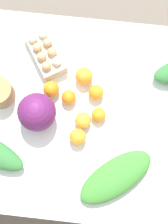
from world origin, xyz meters
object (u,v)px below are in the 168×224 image
object	(u,v)px
orange_0	(96,92)
orange_1	(69,97)
cabbage_purple	(37,112)
orange_5	(99,115)
orange_4	(78,137)
egg_carton	(45,53)
greens_bunch_chard	(116,177)
orange_2	(83,120)
orange_3	(84,76)
orange_6	(51,89)

from	to	relation	value
orange_0	orange_1	xyz separation A→B (m)	(-0.12, -0.04, -0.00)
cabbage_purple	orange_5	xyz separation A→B (m)	(0.27, 0.03, -0.05)
orange_4	egg_carton	bearing A→B (deg)	117.45
greens_bunch_chard	orange_1	xyz separation A→B (m)	(-0.25, 0.33, 0.00)
egg_carton	orange_5	world-z (taller)	egg_carton
orange_2	orange_4	world-z (taller)	orange_4
greens_bunch_chard	orange_2	distance (m)	0.29
orange_0	orange_3	size ratio (longest dim) A/B	0.86
egg_carton	orange_6	xyz separation A→B (m)	(0.05, -0.17, -0.00)
egg_carton	orange_4	xyz separation A→B (m)	(0.20, -0.38, -0.00)
egg_carton	orange_4	bearing A→B (deg)	-5.11
orange_0	orange_3	world-z (taller)	orange_3
cabbage_purple	orange_6	size ratio (longest dim) A/B	2.27
egg_carton	orange_4	world-z (taller)	egg_carton
orange_1	orange_2	distance (m)	0.13
greens_bunch_chard	orange_6	world-z (taller)	orange_6
orange_2	orange_6	xyz separation A→B (m)	(-0.16, 0.13, 0.00)
orange_0	egg_carton	bearing A→B (deg)	147.21
greens_bunch_chard	orange_0	distance (m)	0.39
orange_0	orange_5	size ratio (longest dim) A/B	1.09
orange_4	orange_1	bearing A→B (deg)	109.36
greens_bunch_chard	orange_4	bearing A→B (deg)	139.82
orange_2	orange_3	bearing A→B (deg)	95.03
orange_2	orange_1	bearing A→B (deg)	127.53
cabbage_purple	orange_0	world-z (taller)	cabbage_purple
orange_2	orange_6	world-z (taller)	orange_6
egg_carton	greens_bunch_chard	bearing A→B (deg)	2.88
egg_carton	orange_1	xyz separation A→B (m)	(0.14, -0.20, -0.01)
orange_5	orange_6	distance (m)	0.25
orange_0	orange_5	distance (m)	0.11
egg_carton	orange_4	size ratio (longest dim) A/B	3.54
orange_3	orange_5	distance (m)	0.19
orange_3	orange_4	xyz separation A→B (m)	(0.00, -0.28, -0.00)
orange_0	orange_2	bearing A→B (deg)	-108.09
cabbage_purple	greens_bunch_chard	bearing A→B (deg)	-32.41
cabbage_purple	egg_carton	xyz separation A→B (m)	(-0.01, 0.30, -0.04)
orange_4	cabbage_purple	bearing A→B (deg)	156.70
orange_0	orange_6	xyz separation A→B (m)	(-0.21, -0.01, 0.00)
orange_0	orange_1	bearing A→B (deg)	-162.75
cabbage_purple	egg_carton	size ratio (longest dim) A/B	0.64
greens_bunch_chard	orange_1	size ratio (longest dim) A/B	5.25
cabbage_purple	orange_6	bearing A→B (deg)	71.99
greens_bunch_chard	orange_2	xyz separation A→B (m)	(-0.17, 0.23, 0.01)
orange_2	orange_3	distance (m)	0.21
orange_1	cabbage_purple	bearing A→B (deg)	-142.78
orange_0	orange_4	bearing A→B (deg)	-105.50
egg_carton	orange_2	xyz separation A→B (m)	(0.21, -0.30, -0.01)
cabbage_purple	greens_bunch_chard	xyz separation A→B (m)	(0.37, -0.24, -0.05)
orange_0	orange_2	world-z (taller)	orange_2
orange_2	orange_4	xyz separation A→B (m)	(-0.01, -0.08, 0.00)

